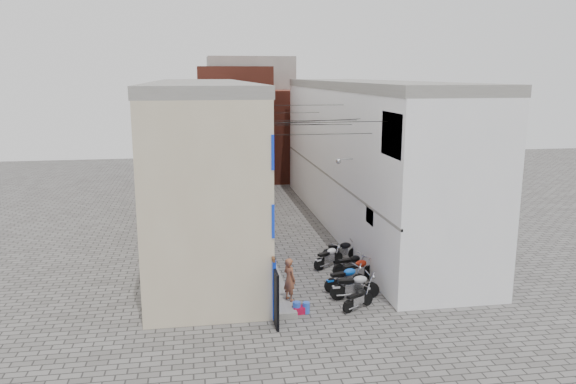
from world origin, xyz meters
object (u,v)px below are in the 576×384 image
water_jug_near (306,308)px  water_jug_far (297,308)px  motorcycle_b (355,285)px  person_a (289,279)px  motorcycle_f (329,256)px  red_crate (299,310)px  motorcycle_e (351,263)px  person_b (273,275)px  motorcycle_g (341,249)px  motorcycle_d (357,269)px  motorcycle_c (345,277)px  motorcycle_a (358,298)px

water_jug_near → water_jug_far: (-0.39, 0.00, 0.02)m
motorcycle_b → person_a: (-2.86, -0.26, 0.53)m
motorcycle_f → water_jug_far: bearing=-60.2°
motorcycle_f → person_a: 5.15m
motorcycle_b → red_crate: 2.89m
motorcycle_e → water_jug_near: size_ratio=4.18×
motorcycle_e → person_b: size_ratio=1.12×
person_a → motorcycle_g: bearing=-63.7°
motorcycle_b → motorcycle_d: size_ratio=1.03×
motorcycle_d → water_jug_far: bearing=-69.8°
motorcycle_g → person_b: 6.23m
person_b → motorcycle_c: bearing=-50.3°
motorcycle_b → motorcycle_d: (0.67, 1.95, -0.02)m
motorcycle_d → motorcycle_g: size_ratio=1.06×
motorcycle_d → water_jug_far: size_ratio=4.25×
motorcycle_c → red_crate: size_ratio=4.48×
motorcycle_c → red_crate: (-2.50, -2.13, -0.45)m
water_jug_near → water_jug_far: 0.39m
motorcycle_e → person_b: person_b is taller
person_a → water_jug_far: 1.24m
person_b → water_jug_far: bearing=-124.7°
motorcycle_a → red_crate: (-2.47, -0.03, -0.34)m
water_jug_far → motorcycle_a: bearing=0.7°
motorcycle_c → motorcycle_b: bearing=-8.6°
motorcycle_d → red_crate: (-3.30, -3.04, -0.47)m
motorcycle_b → motorcycle_d: bearing=160.9°
person_a → water_jug_far: (0.15, -0.83, -0.91)m
motorcycle_d → motorcycle_f: (-0.83, 2.14, -0.04)m
motorcycle_a → person_a: size_ratio=0.93×
person_b → red_crate: bearing=-122.4°
motorcycle_f → water_jug_near: motorcycle_f is taller
motorcycle_f → person_b: size_ratio=1.16×
motorcycle_a → motorcycle_g: motorcycle_g is taller
motorcycle_f → water_jug_near: bearing=-56.6°
motorcycle_e → red_crate: 5.23m
motorcycle_e → red_crate: (-3.30, -4.03, -0.41)m
motorcycle_a → water_jug_far: bearing=-119.8°
motorcycle_b → person_a: 2.92m
red_crate → motorcycle_g: bearing=61.2°
motorcycle_c → motorcycle_g: (0.87, 3.99, -0.02)m
motorcycle_c → red_crate: 3.32m
motorcycle_a → motorcycle_d: (0.83, 3.01, 0.12)m
motorcycle_g → red_crate: bearing=-25.7°
motorcycle_g → water_jug_near: bearing=-23.4°
motorcycle_b → motorcycle_g: bearing=171.4°
motorcycle_b → person_b: (-3.45, 0.45, 0.47)m
motorcycle_g → water_jug_far: 7.03m
motorcycle_c → motorcycle_d: motorcycle_d is taller
person_a → person_b: bearing=10.7°
motorcycle_a → motorcycle_e: 4.08m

